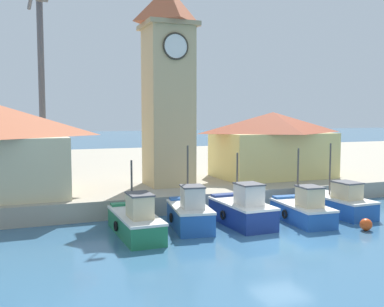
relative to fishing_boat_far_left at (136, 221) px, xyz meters
The scene contains 11 objects.
ground_plane 7.15m from the fishing_boat_far_left, 31.46° to the right, with size 300.00×300.00×0.00m, color #386689.
quay_wharf 24.50m from the fishing_boat_far_left, 75.66° to the left, with size 120.00×40.00×1.13m, color #A89E89.
fishing_boat_far_left is the anchor object (origin of this frame).
fishing_boat_left_outer 3.08m from the fishing_boat_far_left, ahead, with size 2.45×4.32×4.38m.
fishing_boat_left_inner 5.99m from the fishing_boat_far_left, ahead, with size 2.18×4.56×3.92m.
fishing_boat_mid_left 9.45m from the fishing_boat_far_left, ahead, with size 2.21×4.49×4.13m.
fishing_boat_center 12.63m from the fishing_boat_far_left, ahead, with size 2.15×5.19×4.27m.
clock_tower 11.99m from the fishing_boat_far_left, 61.44° to the left, with size 3.51×3.51×15.20m.
warehouse_right 16.45m from the fishing_boat_far_left, 34.15° to the left, with size 9.11×5.92×5.10m.
port_crane_near 22.34m from the fishing_boat_far_left, 98.67° to the left, with size 2.00×7.19×18.28m.
mooring_buoy 11.93m from the fishing_boat_far_left, 16.42° to the right, with size 0.64×0.64×0.64m, color #E54C19.
Camera 1 is at (-11.44, -17.73, 6.01)m, focal length 42.00 mm.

